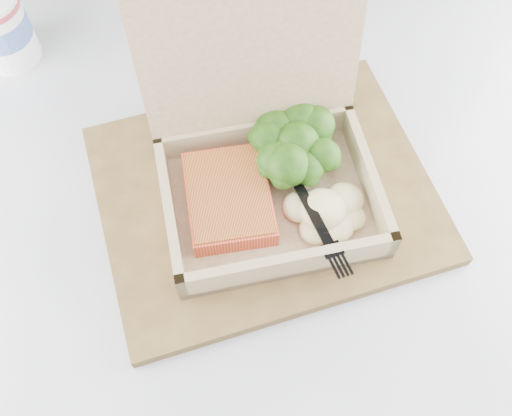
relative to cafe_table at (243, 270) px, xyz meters
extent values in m
plane|color=#98979D|center=(-0.03, 0.04, -0.56)|extent=(4.00, 4.00, 0.00)
cylinder|color=black|center=(0.00, 0.00, -0.55)|extent=(0.49, 0.49, 0.02)
cylinder|color=black|center=(0.00, 0.00, -0.20)|extent=(0.09, 0.09, 0.73)
cube|color=#B8BBC3|center=(0.00, 0.00, 0.18)|extent=(1.06, 1.06, 0.03)
cube|color=brown|center=(0.03, 0.00, 0.21)|extent=(0.40, 0.33, 0.02)
cube|color=tan|center=(0.03, -0.02, 0.22)|extent=(0.23, 0.18, 0.01)
cube|color=#9C8962|center=(-0.08, -0.02, 0.24)|extent=(0.01, 0.18, 0.05)
cube|color=#9C8962|center=(0.14, -0.02, 0.24)|extent=(0.01, 0.18, 0.05)
cube|color=#9C8962|center=(0.03, -0.10, 0.24)|extent=(0.23, 0.01, 0.05)
cube|color=#9C8962|center=(0.03, 0.07, 0.24)|extent=(0.23, 0.01, 0.05)
cube|color=tan|center=(0.03, 0.08, 0.34)|extent=(0.23, 0.04, 0.18)
cube|color=#E74D2D|center=(-0.01, -0.01, 0.24)|extent=(0.10, 0.12, 0.02)
ellipsoid|color=beige|center=(0.08, -0.05, 0.24)|extent=(0.09, 0.07, 0.03)
cube|color=black|center=(0.06, 0.00, 0.25)|extent=(0.02, 0.10, 0.02)
cube|color=black|center=(0.07, -0.07, 0.25)|extent=(0.03, 0.04, 0.01)
cylinder|color=white|center=(-0.25, 0.30, 0.25)|extent=(0.08, 0.08, 0.10)
cube|color=white|center=(0.07, 0.21, 0.20)|extent=(0.11, 0.17, 0.00)
camera|label=1|loc=(-0.05, -0.32, 0.78)|focal=40.00mm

